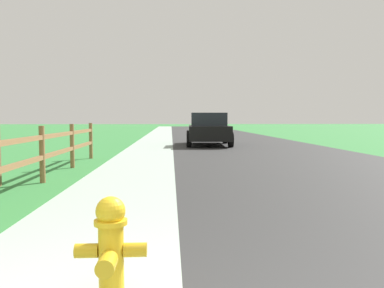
# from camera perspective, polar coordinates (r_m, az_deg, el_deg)

# --- Properties ---
(ground_plane) EXTENTS (120.00, 120.00, 0.00)m
(ground_plane) POSITION_cam_1_polar(r_m,az_deg,el_deg) (26.55, -2.93, 1.00)
(ground_plane) COLOR #347E3B
(road_asphalt) EXTENTS (7.00, 66.00, 0.01)m
(road_asphalt) POSITION_cam_1_polar(r_m,az_deg,el_deg) (28.77, 4.05, 1.22)
(road_asphalt) COLOR #2F2F2F
(road_asphalt) RESTS_ON ground
(curb_concrete) EXTENTS (6.00, 66.00, 0.01)m
(curb_concrete) POSITION_cam_1_polar(r_m,az_deg,el_deg) (28.69, -8.94, 1.18)
(curb_concrete) COLOR #A0B2A5
(curb_concrete) RESTS_ON ground
(grass_verge) EXTENTS (5.00, 66.00, 0.00)m
(grass_verge) POSITION_cam_1_polar(r_m,az_deg,el_deg) (28.88, -11.90, 1.16)
(grass_verge) COLOR #347E3B
(grass_verge) RESTS_ON ground
(fire_hydrant) EXTENTS (0.50, 0.41, 0.75)m
(fire_hydrant) POSITION_cam_1_polar(r_m,az_deg,el_deg) (2.86, -11.85, -14.73)
(fire_hydrant) COLOR yellow
(fire_hydrant) RESTS_ON ground
(rail_fence) EXTENTS (0.11, 11.88, 1.15)m
(rail_fence) POSITION_cam_1_polar(r_m,az_deg,el_deg) (7.17, -24.07, -1.57)
(rail_fence) COLOR olive
(rail_fence) RESTS_ON ground
(parked_suv_black) EXTENTS (2.24, 4.41, 1.55)m
(parked_suv_black) POSITION_cam_1_polar(r_m,az_deg,el_deg) (18.69, 2.42, 2.15)
(parked_suv_black) COLOR black
(parked_suv_black) RESTS_ON ground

